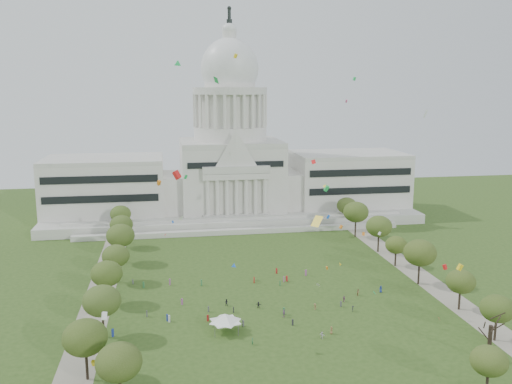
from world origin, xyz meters
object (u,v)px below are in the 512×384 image
Objects in this scene: capitol at (231,167)px; event_tent at (225,317)px; big_bare_tree at (491,323)px; person_0 at (381,289)px; person_1 at (496,367)px.

event_tent is at bearing -97.57° from capitol.
big_bare_tree is at bearing -74.98° from capitol.
event_tent reaches higher than person_0.
person_0 reaches higher than person_1.
event_tent is at bearing -115.09° from person_0.
event_tent is (-15.74, -118.33, -18.73)m from capitol.
event_tent is at bearing 133.87° from person_1.
big_bare_tree is 42.45m from person_0.
person_1 is (36.98, -145.80, -21.43)m from capitol.
capitol is 147.23m from big_bare_tree.
big_bare_tree is at bearing -23.40° from event_tent.
person_1 is (6.33, -45.30, -0.09)m from person_0.
person_0 is at bearing 79.35° from person_1.
person_1 is at bearing -75.77° from capitol.
capitol is 151.93m from person_1.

